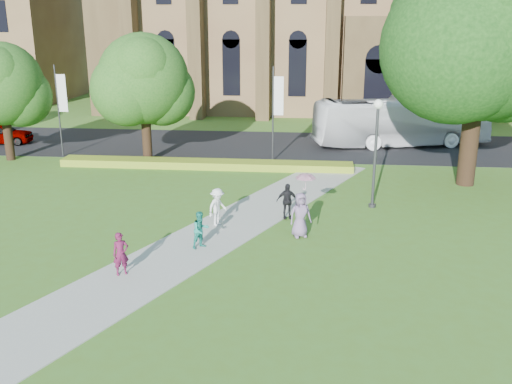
# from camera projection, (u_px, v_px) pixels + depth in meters

# --- Properties ---
(ground) EXTENTS (160.00, 160.00, 0.00)m
(ground) POSITION_uv_depth(u_px,v_px,m) (194.00, 253.00, 22.38)
(ground) COLOR #496F21
(ground) RESTS_ON ground
(road) EXTENTS (160.00, 10.00, 0.02)m
(road) POSITION_uv_depth(u_px,v_px,m) (250.00, 145.00, 41.40)
(road) COLOR black
(road) RESTS_ON ground
(footpath) EXTENTS (15.58, 28.54, 0.04)m
(footpath) POSITION_uv_depth(u_px,v_px,m) (199.00, 243.00, 23.32)
(footpath) COLOR #B2B2A8
(footpath) RESTS_ON ground
(flower_hedge) EXTENTS (18.00, 1.40, 0.45)m
(flower_hedge) POSITION_uv_depth(u_px,v_px,m) (205.00, 164.00, 35.06)
(flower_hedge) COLOR gold
(flower_hedge) RESTS_ON ground
(streetlamp) EXTENTS (0.44, 0.44, 5.24)m
(streetlamp) POSITION_uv_depth(u_px,v_px,m) (376.00, 141.00, 26.89)
(streetlamp) COLOR #38383D
(streetlamp) RESTS_ON ground
(large_tree) EXTENTS (9.60, 9.60, 13.20)m
(large_tree) POSITION_uv_depth(u_px,v_px,m) (482.00, 28.00, 29.16)
(large_tree) COLOR #332114
(large_tree) RESTS_ON ground
(street_tree_0) EXTENTS (5.20, 5.20, 7.50)m
(street_tree_0) POSITION_uv_depth(u_px,v_px,m) (1.00, 84.00, 35.69)
(street_tree_0) COLOR #332114
(street_tree_0) RESTS_ON ground
(street_tree_1) EXTENTS (5.60, 5.60, 8.05)m
(street_tree_1) POSITION_uv_depth(u_px,v_px,m) (143.00, 79.00, 35.21)
(street_tree_1) COLOR #332114
(street_tree_1) RESTS_ON ground
(banner_pole_0) EXTENTS (0.70, 0.10, 6.00)m
(banner_pole_0) POSITION_uv_depth(u_px,v_px,m) (275.00, 109.00, 35.65)
(banner_pole_0) COLOR #38383D
(banner_pole_0) RESTS_ON ground
(banner_pole_1) EXTENTS (0.70, 0.10, 6.00)m
(banner_pole_1) POSITION_uv_depth(u_px,v_px,m) (60.00, 106.00, 36.97)
(banner_pole_1) COLOR #38383D
(banner_pole_1) RESTS_ON ground
(tour_coach) EXTENTS (12.81, 5.85, 3.48)m
(tour_coach) POSITION_uv_depth(u_px,v_px,m) (401.00, 122.00, 40.63)
(tour_coach) COLOR white
(tour_coach) RESTS_ON road
(car_0) EXTENTS (4.69, 2.47, 1.52)m
(car_0) POSITION_uv_depth(u_px,v_px,m) (0.00, 133.00, 41.51)
(car_0) COLOR gray
(car_0) RESTS_ON road
(pedestrian_0) EXTENTS (0.69, 0.62, 1.57)m
(pedestrian_0) POSITION_uv_depth(u_px,v_px,m) (121.00, 254.00, 20.22)
(pedestrian_0) COLOR #581434
(pedestrian_0) RESTS_ON footpath
(pedestrian_1) EXTENTS (0.93, 0.93, 1.52)m
(pedestrian_1) POSITION_uv_depth(u_px,v_px,m) (201.00, 230.00, 22.59)
(pedestrian_1) COLOR #197F6F
(pedestrian_1) RESTS_ON footpath
(pedestrian_2) EXTENTS (1.11, 1.26, 1.69)m
(pedestrian_2) POSITION_uv_depth(u_px,v_px,m) (218.00, 207.00, 25.05)
(pedestrian_2) COLOR silver
(pedestrian_2) RESTS_ON footpath
(pedestrian_3) EXTENTS (1.02, 0.58, 1.65)m
(pedestrian_3) POSITION_uv_depth(u_px,v_px,m) (287.00, 201.00, 25.94)
(pedestrian_3) COLOR black
(pedestrian_3) RESTS_ON footpath
(pedestrian_4) EXTENTS (1.09, 0.91, 1.90)m
(pedestrian_4) POSITION_uv_depth(u_px,v_px,m) (300.00, 215.00, 23.71)
(pedestrian_4) COLOR slate
(pedestrian_4) RESTS_ON footpath
(parasol) EXTENTS (0.99, 0.99, 0.73)m
(parasol) POSITION_uv_depth(u_px,v_px,m) (306.00, 184.00, 23.40)
(parasol) COLOR #CE91A1
(parasol) RESTS_ON pedestrian_4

